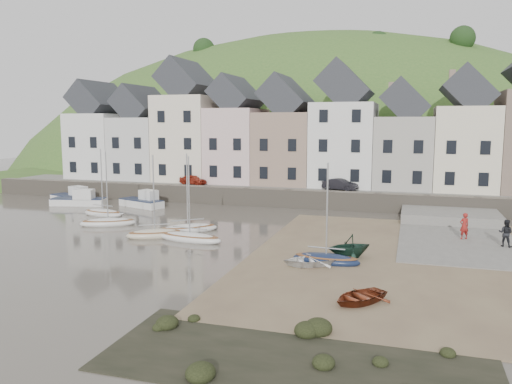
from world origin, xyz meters
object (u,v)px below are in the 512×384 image
(sailboat_0, at_px, (103,213))
(rowboat_white, at_px, (308,260))
(person_red, at_px, (464,226))
(person_dark, at_px, (506,233))
(rowboat_red, at_px, (359,296))
(car_right, at_px, (340,184))
(rowboat_green, at_px, (349,246))
(car_left, at_px, (193,180))

(sailboat_0, height_order, rowboat_white, sailboat_0)
(person_red, height_order, person_dark, person_red)
(rowboat_red, height_order, car_right, car_right)
(person_red, height_order, car_right, car_right)
(rowboat_green, xyz_separation_m, car_right, (-3.34, 20.21, 1.39))
(rowboat_red, relative_size, person_dark, 1.58)
(sailboat_0, relative_size, rowboat_green, 2.22)
(person_red, bearing_deg, rowboat_green, 18.45)
(person_dark, relative_size, car_right, 0.51)
(person_dark, bearing_deg, car_right, -26.80)
(rowboat_white, distance_m, rowboat_green, 3.24)
(rowboat_red, height_order, car_left, car_left)
(sailboat_0, distance_m, car_right, 23.32)
(rowboat_white, xyz_separation_m, rowboat_red, (3.50, -5.45, -0.01))
(car_right, bearing_deg, rowboat_green, -153.35)
(rowboat_white, bearing_deg, rowboat_red, 5.84)
(car_left, bearing_deg, person_red, -99.11)
(person_red, xyz_separation_m, person_dark, (2.47, -1.55, -0.03))
(sailboat_0, distance_m, rowboat_white, 23.73)
(rowboat_white, distance_m, rowboat_red, 6.48)
(rowboat_white, distance_m, person_red, 13.61)
(rowboat_green, distance_m, person_red, 10.39)
(car_right, bearing_deg, rowboat_red, -153.12)
(sailboat_0, height_order, rowboat_red, sailboat_0)
(rowboat_red, height_order, person_red, person_red)
(rowboat_green, bearing_deg, car_right, 154.57)
(sailboat_0, relative_size, car_right, 1.75)
(rowboat_red, bearing_deg, car_left, 165.19)
(sailboat_0, xyz_separation_m, rowboat_green, (23.26, -8.25, 0.54))
(person_red, bearing_deg, person_dark, 121.12)
(sailboat_0, bearing_deg, person_dark, -4.21)
(rowboat_white, relative_size, car_left, 0.95)
(rowboat_white, height_order, rowboat_green, rowboat_green)
(person_red, bearing_deg, rowboat_white, 19.51)
(rowboat_white, xyz_separation_m, car_left, (-17.59, 22.66, 1.77))
(rowboat_green, height_order, car_right, car_right)
(sailboat_0, xyz_separation_m, car_right, (19.92, 11.97, 1.93))
(person_red, distance_m, car_right, 16.74)
(person_red, relative_size, car_right, 0.53)
(car_left, bearing_deg, person_dark, -99.71)
(sailboat_0, distance_m, car_left, 12.64)
(car_left, bearing_deg, car_right, -73.65)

